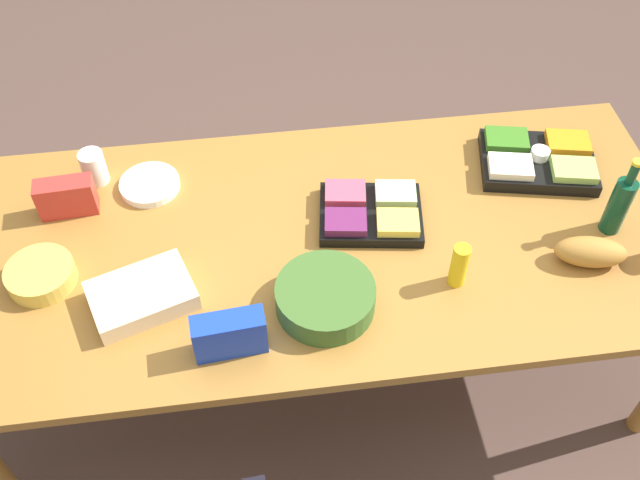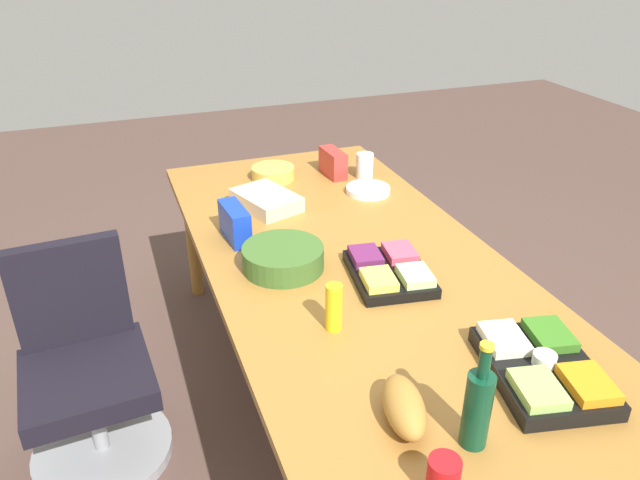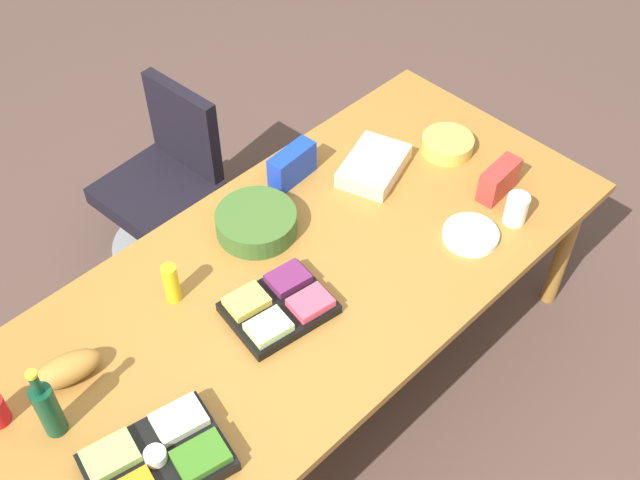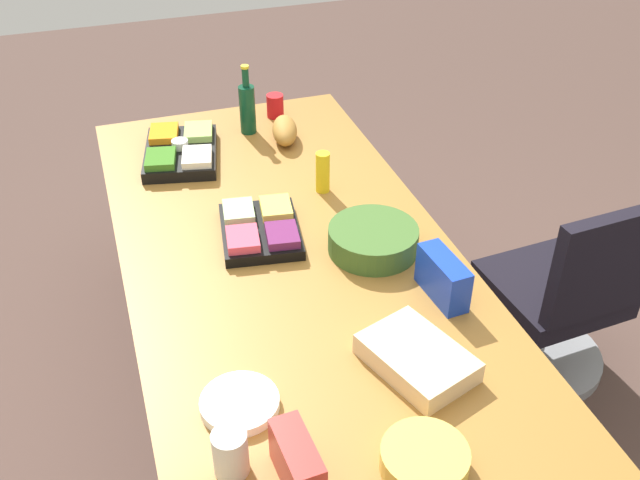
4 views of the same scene
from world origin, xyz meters
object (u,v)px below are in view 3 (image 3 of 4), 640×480
Objects in this scene: chip_bag_blue at (292,165)px; chip_bowl at (447,144)px; office_chair at (167,196)px; mustard_bottle at (171,283)px; veggie_tray at (157,461)px; mayo_jar at (516,209)px; fruit_platter at (279,306)px; chip_bag_red at (499,180)px; conference_table at (301,285)px; bread_loaf at (67,370)px; sheet_cake at (374,166)px; wine_bottle at (48,408)px; salad_bowl at (256,222)px; paper_plate_stack at (471,235)px.

chip_bowl is at bearing -29.56° from chip_bag_blue.
office_chair is 5.29× the size of mustard_bottle.
veggie_tray is 3.59× the size of mayo_jar.
fruit_platter is 1.81× the size of chip_bag_blue.
chip_bag_red is (1.29, -0.50, -0.01)m from mustard_bottle.
conference_table is 0.90m from bread_loaf.
sheet_cake is 1.00× the size of wine_bottle.
veggie_tray is 1.66m from mayo_jar.
salad_bowl is (0.21, 0.36, 0.01)m from fruit_platter.
bread_loaf is 0.20m from wine_bottle.
office_chair is 4.48× the size of chip_bag_red.
fruit_platter is at bearing 14.77° from veggie_tray.
chip_bag_blue is 0.69× the size of salad_bowl.
mustard_bottle reaches higher than sheet_cake.
paper_plate_stack is (0.26, -0.74, -0.06)m from chip_bag_blue.
chip_bag_red is (1.06, -0.18, 0.04)m from fruit_platter.
bread_loaf is at bearing -176.97° from mustard_bottle.
salad_bowl reaches higher than fruit_platter.
sheet_cake is (0.27, -0.21, -0.04)m from chip_bag_blue.
mayo_jar is at bearing -28.11° from mustard_bottle.
office_chair is 1.89× the size of veggie_tray.
office_chair reaches higher than chip_bowl.
chip_bowl reaches higher than paper_plate_stack.
chip_bag_red is (0.85, -0.54, 0.02)m from salad_bowl.
mayo_jar is 0.41× the size of salad_bowl.
veggie_tray is 1.82m from chip_bowl.
salad_bowl is (-0.76, 0.68, -0.02)m from mayo_jar.
fruit_platter is 1.65× the size of bread_loaf.
salad_bowl is at bearing -96.01° from office_chair.
salad_bowl is (0.90, 0.07, -0.00)m from bread_loaf.
sheet_cake is at bearing 18.45° from fruit_platter.
conference_table is at bearing -130.14° from chip_bag_blue.
chip_bag_blue is at bearing 119.65° from mayo_jar.
chip_bag_blue reaches higher than bread_loaf.
mayo_jar is at bearing -18.60° from paper_plate_stack.
sheet_cake is at bearing -60.85° from office_chair.
mustard_bottle is (-0.75, -0.16, 0.01)m from chip_bag_blue.
wine_bottle is at bearing 114.23° from veggie_tray.
office_chair is at bearing 119.15° from sheet_cake.
fruit_platter reaches higher than sheet_cake.
conference_table is 0.90m from mayo_jar.
salad_bowl is at bearing 31.16° from veggie_tray.
mustard_bottle is 1.37m from mayo_jar.
mayo_jar is 0.58× the size of chip_bowl.
paper_plate_stack is (-0.20, 0.07, -0.05)m from mayo_jar.
sheet_cake is 1.62m from wine_bottle.
chip_bowl is 1.95m from wine_bottle.
salad_bowl is (-0.08, -0.80, 0.47)m from office_chair.
bread_loaf is 1.57m from paper_plate_stack.
sheet_cake is (0.50, -0.89, 0.45)m from office_chair.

